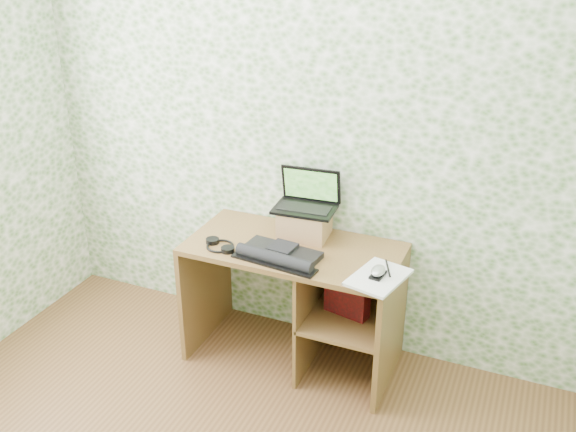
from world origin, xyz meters
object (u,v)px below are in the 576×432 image
at_px(laptop, 307,199).
at_px(notepad, 379,277).
at_px(riser, 305,223).
at_px(keyboard, 279,255).
at_px(desk, 308,288).

distance_m(laptop, notepad, 0.66).
relative_size(riser, laptop, 0.75).
relative_size(laptop, keyboard, 0.73).
height_order(riser, laptop, laptop).
relative_size(desk, laptop, 3.33).
xyz_separation_m(riser, laptop, (0.00, 0.04, 0.14)).
height_order(riser, notepad, riser).
bearing_deg(desk, notepad, -21.97).
distance_m(desk, riser, 0.38).
bearing_deg(riser, desk, -58.76).
bearing_deg(keyboard, riser, 90.79).
xyz_separation_m(desk, keyboard, (-0.10, -0.19, 0.29)).
bearing_deg(notepad, keyboard, -166.29).
height_order(laptop, notepad, laptop).
xyz_separation_m(laptop, notepad, (0.52, -0.34, -0.21)).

